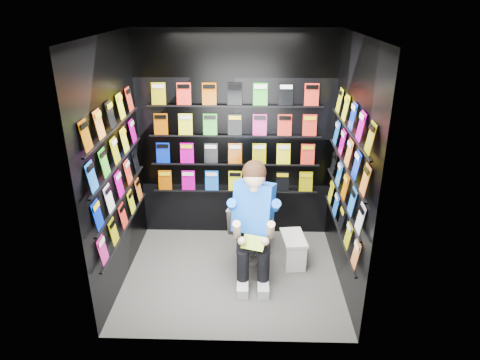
{
  "coord_description": "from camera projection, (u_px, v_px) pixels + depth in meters",
  "views": [
    {
      "loc": [
        0.2,
        -4.02,
        2.92
      ],
      "look_at": [
        0.08,
        0.15,
        1.12
      ],
      "focal_mm": 32.0,
      "sensor_mm": 36.0,
      "label": 1
    }
  ],
  "objects": [
    {
      "name": "wall_front",
      "position": [
        225.0,
        216.0,
        3.42
      ],
      "size": [
        2.4,
        0.04,
        2.6
      ],
      "primitive_type": "cube",
      "color": "black",
      "rests_on": "floor"
    },
    {
      "name": "wall_right",
      "position": [
        350.0,
        171.0,
        4.31
      ],
      "size": [
        0.04,
        2.0,
        2.6
      ],
      "primitive_type": "cube",
      "color": "black",
      "rests_on": "floor"
    },
    {
      "name": "longbox",
      "position": [
        293.0,
        251.0,
        5.04
      ],
      "size": [
        0.28,
        0.45,
        0.32
      ],
      "primitive_type": "cube",
      "rotation": [
        0.0,
        0.0,
        0.11
      ],
      "color": "white",
      "rests_on": "floor"
    },
    {
      "name": "held_comic",
      "position": [
        253.0,
        243.0,
        4.4
      ],
      "size": [
        0.27,
        0.21,
        0.1
      ],
      "primitive_type": "cube",
      "rotation": [
        -0.96,
        0.0,
        -0.31
      ],
      "color": "green",
      "rests_on": "reader"
    },
    {
      "name": "longbox_lid",
      "position": [
        294.0,
        238.0,
        4.97
      ],
      "size": [
        0.3,
        0.47,
        0.03
      ],
      "primitive_type": "cube",
      "rotation": [
        0.0,
        0.0,
        0.11
      ],
      "color": "white",
      "rests_on": "longbox"
    },
    {
      "name": "toilet",
      "position": [
        253.0,
        226.0,
        5.16
      ],
      "size": [
        0.63,
        0.84,
        0.73
      ],
      "primitive_type": "imported",
      "rotation": [
        0.0,
        0.0,
        2.83
      ],
      "color": "silver",
      "rests_on": "floor"
    },
    {
      "name": "comics_back",
      "position": [
        235.0,
        139.0,
        5.23
      ],
      "size": [
        2.1,
        0.06,
        1.37
      ],
      "primitive_type": null,
      "color": "orange",
      "rests_on": "wall_back"
    },
    {
      "name": "reader",
      "position": [
        254.0,
        208.0,
        4.64
      ],
      "size": [
        0.8,
        0.97,
        1.53
      ],
      "primitive_type": null,
      "rotation": [
        0.0,
        0.0,
        -0.31
      ],
      "color": "blue",
      "rests_on": "toilet"
    },
    {
      "name": "comics_left",
      "position": [
        117.0,
        168.0,
        4.37
      ],
      "size": [
        0.06,
        1.7,
        1.37
      ],
      "primitive_type": null,
      "color": "orange",
      "rests_on": "wall_left"
    },
    {
      "name": "wall_back",
      "position": [
        235.0,
        139.0,
        5.26
      ],
      "size": [
        2.4,
        0.04,
        2.6
      ],
      "primitive_type": "cube",
      "color": "black",
      "rests_on": "floor"
    },
    {
      "name": "floor",
      "position": [
        232.0,
        275.0,
        4.86
      ],
      "size": [
        2.4,
        2.4,
        0.0
      ],
      "primitive_type": "plane",
      "color": "#5A5A57",
      "rests_on": "ground"
    },
    {
      "name": "comics_right",
      "position": [
        347.0,
        170.0,
        4.31
      ],
      "size": [
        0.06,
        1.7,
        1.37
      ],
      "primitive_type": null,
      "color": "orange",
      "rests_on": "wall_right"
    },
    {
      "name": "ceiling",
      "position": [
        230.0,
        35.0,
        3.83
      ],
      "size": [
        2.4,
        2.4,
        0.0
      ],
      "primitive_type": "plane",
      "color": "white",
      "rests_on": "floor"
    },
    {
      "name": "wall_left",
      "position": [
        114.0,
        168.0,
        4.37
      ],
      "size": [
        0.04,
        2.0,
        2.6
      ],
      "primitive_type": "cube",
      "color": "black",
      "rests_on": "floor"
    }
  ]
}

